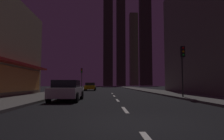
# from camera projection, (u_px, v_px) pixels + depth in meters

# --- Properties ---
(ground_plane) EXTENTS (78.00, 136.00, 0.10)m
(ground_plane) POSITION_uv_depth(u_px,v_px,m) (110.00, 90.00, 37.52)
(ground_plane) COLOR black
(sidewalk_right) EXTENTS (4.00, 76.00, 0.15)m
(sidewalk_right) POSITION_uv_depth(u_px,v_px,m) (145.00, 90.00, 37.78)
(sidewalk_right) COLOR #605E59
(sidewalk_right) RESTS_ON ground
(sidewalk_left) EXTENTS (4.00, 76.00, 0.15)m
(sidewalk_left) POSITION_uv_depth(u_px,v_px,m) (73.00, 90.00, 37.27)
(sidewalk_left) COLOR #605E59
(sidewalk_left) RESTS_ON ground
(lane_marking_center) EXTENTS (0.16, 23.00, 0.01)m
(lane_marking_center) POSITION_uv_depth(u_px,v_px,m) (118.00, 100.00, 14.00)
(lane_marking_center) COLOR silver
(lane_marking_center) RESTS_ON ground
(skyscraper_distant_tall) EXTENTS (5.88, 7.27, 73.14)m
(skyscraper_distant_tall) POSITION_uv_depth(u_px,v_px,m) (108.00, 29.00, 123.39)
(skyscraper_distant_tall) COLOR #322F25
(skyscraper_distant_tall) RESTS_ON ground
(skyscraper_distant_mid) EXTENTS (5.32, 8.85, 63.01)m
(skyscraper_distant_mid) POSITION_uv_depth(u_px,v_px,m) (121.00, 38.00, 126.63)
(skyscraper_distant_mid) COLOR #363328
(skyscraper_distant_mid) RESTS_ON ground
(skyscraper_distant_short) EXTENTS (6.96, 6.10, 62.29)m
(skyscraper_distant_short) POSITION_uv_depth(u_px,v_px,m) (134.00, 49.00, 166.01)
(skyscraper_distant_short) COLOR #5D5846
(skyscraper_distant_short) RESTS_ON ground
(skyscraper_distant_slender) EXTENTS (8.88, 6.05, 77.18)m
(skyscraper_distant_slender) POSITION_uv_depth(u_px,v_px,m) (145.00, 36.00, 152.09)
(skyscraper_distant_slender) COLOR #312F25
(skyscraper_distant_slender) RESTS_ON ground
(car_parked_near) EXTENTS (1.98, 4.24, 1.45)m
(car_parked_near) POSITION_uv_depth(u_px,v_px,m) (67.00, 90.00, 13.62)
(car_parked_near) COLOR silver
(car_parked_near) RESTS_ON ground
(car_parked_far) EXTENTS (1.98, 4.24, 1.45)m
(car_parked_far) POSITION_uv_depth(u_px,v_px,m) (90.00, 87.00, 35.47)
(car_parked_far) COLOR gold
(car_parked_far) RESTS_ON ground
(fire_hydrant_far_left) EXTENTS (0.42, 0.30, 0.65)m
(fire_hydrant_far_left) POSITION_uv_depth(u_px,v_px,m) (68.00, 90.00, 25.84)
(fire_hydrant_far_left) COLOR #B2B2B2
(fire_hydrant_far_left) RESTS_ON sidewalk_left
(traffic_light_near_right) EXTENTS (0.32, 0.48, 4.20)m
(traffic_light_near_right) POSITION_uv_depth(u_px,v_px,m) (183.00, 60.00, 15.99)
(traffic_light_near_right) COLOR #2D2D2D
(traffic_light_near_right) RESTS_ON sidewalk_right
(traffic_light_far_left) EXTENTS (0.32, 0.48, 4.20)m
(traffic_light_far_left) POSITION_uv_depth(u_px,v_px,m) (82.00, 74.00, 38.04)
(traffic_light_far_left) COLOR #2D2D2D
(traffic_light_far_left) RESTS_ON sidewalk_left
(street_lamp_right) EXTENTS (1.96, 0.56, 6.58)m
(street_lamp_right) POSITION_uv_depth(u_px,v_px,m) (218.00, 14.00, 10.81)
(street_lamp_right) COLOR #38383D
(street_lamp_right) RESTS_ON sidewalk_right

